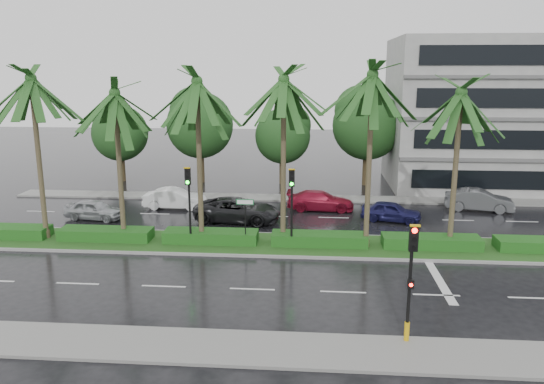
# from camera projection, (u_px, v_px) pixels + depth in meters

# --- Properties ---
(ground) EXTENTS (120.00, 120.00, 0.00)m
(ground) POSITION_uv_depth(u_px,v_px,m) (263.00, 252.00, 28.32)
(ground) COLOR black
(ground) RESTS_ON ground
(near_sidewalk) EXTENTS (40.00, 2.40, 0.12)m
(near_sidewalk) POSITION_uv_depth(u_px,v_px,m) (235.00, 348.00, 18.40)
(near_sidewalk) COLOR slate
(near_sidewalk) RESTS_ON ground
(far_sidewalk) EXTENTS (40.00, 2.00, 0.12)m
(far_sidewalk) POSITION_uv_depth(u_px,v_px,m) (278.00, 198.00, 39.96)
(far_sidewalk) COLOR slate
(far_sidewalk) RESTS_ON ground
(median) EXTENTS (36.00, 4.00, 0.15)m
(median) POSITION_uv_depth(u_px,v_px,m) (265.00, 244.00, 29.27)
(median) COLOR gray
(median) RESTS_ON ground
(hedge) EXTENTS (35.20, 1.40, 0.60)m
(hedge) POSITION_uv_depth(u_px,v_px,m) (265.00, 238.00, 29.19)
(hedge) COLOR #164E16
(hedge) RESTS_ON median
(lane_markings) EXTENTS (34.00, 13.06, 0.01)m
(lane_markings) POSITION_uv_depth(u_px,v_px,m) (320.00, 256.00, 27.67)
(lane_markings) COLOR silver
(lane_markings) RESTS_ON ground
(palm_row) EXTENTS (26.30, 4.20, 9.92)m
(palm_row) POSITION_uv_depth(u_px,v_px,m) (240.00, 96.00, 27.57)
(palm_row) COLOR #443B27
(palm_row) RESTS_ON median
(signal_near) EXTENTS (0.34, 0.45, 4.36)m
(signal_near) POSITION_uv_depth(u_px,v_px,m) (411.00, 278.00, 18.17)
(signal_near) COLOR black
(signal_near) RESTS_ON near_sidewalk
(signal_median_left) EXTENTS (0.34, 0.42, 4.36)m
(signal_median_left) POSITION_uv_depth(u_px,v_px,m) (189.00, 194.00, 28.24)
(signal_median_left) COLOR black
(signal_median_left) RESTS_ON median
(signal_median_right) EXTENTS (0.34, 0.42, 4.36)m
(signal_median_right) POSITION_uv_depth(u_px,v_px,m) (292.00, 196.00, 27.82)
(signal_median_right) COLOR black
(signal_median_right) RESTS_ON median
(street_sign) EXTENTS (0.95, 0.09, 2.60)m
(street_sign) POSITION_uv_depth(u_px,v_px,m) (245.00, 211.00, 28.38)
(street_sign) COLOR black
(street_sign) RESTS_ON median
(bg_trees) EXTENTS (32.85, 5.75, 8.30)m
(bg_trees) POSITION_uv_depth(u_px,v_px,m) (286.00, 126.00, 44.28)
(bg_trees) COLOR #342A17
(bg_trees) RESTS_ON ground
(building) EXTENTS (16.00, 10.00, 12.00)m
(building) POSITION_uv_depth(u_px,v_px,m) (491.00, 114.00, 43.15)
(building) COLOR gray
(building) RESTS_ON ground
(car_silver) EXTENTS (2.08, 4.01, 1.30)m
(car_silver) POSITION_uv_depth(u_px,v_px,m) (94.00, 210.00, 34.29)
(car_silver) COLOR #A5A9AD
(car_silver) RESTS_ON ground
(car_white) EXTENTS (1.52, 4.31, 1.42)m
(car_white) POSITION_uv_depth(u_px,v_px,m) (175.00, 199.00, 36.99)
(car_white) COLOR white
(car_white) RESTS_ON ground
(car_darkgrey) EXTENTS (3.15, 5.72, 1.52)m
(car_darkgrey) POSITION_uv_depth(u_px,v_px,m) (237.00, 210.00, 33.78)
(car_darkgrey) COLOR black
(car_darkgrey) RESTS_ON ground
(car_red) EXTENTS (2.03, 4.66, 1.33)m
(car_red) POSITION_uv_depth(u_px,v_px,m) (320.00, 201.00, 36.58)
(car_red) COLOR maroon
(car_red) RESTS_ON ground
(car_blue) EXTENTS (2.42, 4.03, 1.28)m
(car_blue) POSITION_uv_depth(u_px,v_px,m) (391.00, 211.00, 33.89)
(car_blue) COLOR #19194C
(car_blue) RESTS_ON ground
(car_grey) EXTENTS (2.45, 4.73, 1.48)m
(car_grey) POSITION_uv_depth(u_px,v_px,m) (479.00, 200.00, 36.40)
(car_grey) COLOR #4E4F52
(car_grey) RESTS_ON ground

